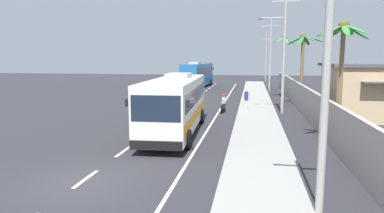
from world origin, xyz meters
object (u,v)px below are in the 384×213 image
at_px(utility_pole_far, 270,53).
at_px(utility_pole_mid, 283,47).
at_px(coach_bus_foreground, 176,103).
at_px(utility_pole_distant, 266,55).
at_px(pedestrian_near_kerb, 246,99).
at_px(utility_pole_nearest, 327,59).
at_px(palm_second, 284,53).
at_px(coach_bus_far_lane, 198,74).
at_px(palm_third, 303,55).
at_px(motorcycle_beside_bus, 223,105).
at_px(palm_nearest, 342,51).

bearing_deg(utility_pole_far, utility_pole_mid, -89.71).
height_order(utility_pole_mid, utility_pole_far, utility_pole_mid).
bearing_deg(coach_bus_foreground, utility_pole_distant, 81.54).
relative_size(pedestrian_near_kerb, utility_pole_nearest, 0.20).
bearing_deg(coach_bus_foreground, palm_second, 68.11).
relative_size(coach_bus_far_lane, palm_third, 1.75).
relative_size(coach_bus_far_lane, utility_pole_far, 1.21).
bearing_deg(coach_bus_far_lane, utility_pole_far, -18.39).
distance_m(utility_pole_distant, palm_second, 28.28).
relative_size(utility_pole_mid, palm_second, 1.47).
relative_size(pedestrian_near_kerb, utility_pole_mid, 0.17).
bearing_deg(coach_bus_far_lane, utility_pole_distant, 56.09).
relative_size(utility_pole_nearest, utility_pole_distant, 0.93).
height_order(pedestrian_near_kerb, utility_pole_far, utility_pole_far).
bearing_deg(utility_pole_mid, utility_pole_nearest, -91.21).
distance_m(coach_bus_far_lane, utility_pole_far, 11.71).
distance_m(utility_pole_mid, palm_third, 5.00).
xyz_separation_m(pedestrian_near_kerb, utility_pole_distant, (3.02, 38.82, 3.91)).
relative_size(coach_bus_foreground, motorcycle_beside_bus, 5.69).
distance_m(coach_bus_far_lane, palm_third, 23.02).
height_order(utility_pole_far, palm_second, utility_pole_far).
xyz_separation_m(coach_bus_far_lane, palm_nearest, (12.90, -34.01, 2.99)).
relative_size(motorcycle_beside_bus, utility_pole_mid, 0.19).
distance_m(pedestrian_near_kerb, utility_pole_nearest, 20.84).
xyz_separation_m(utility_pole_nearest, palm_third, (2.57, 24.20, 0.25)).
bearing_deg(utility_pole_mid, palm_nearest, -78.95).
height_order(coach_bus_foreground, palm_nearest, palm_nearest).
distance_m(coach_bus_foreground, coach_bus_far_lane, 32.56).
height_order(palm_second, palm_third, palm_second).
bearing_deg(utility_pole_far, motorcycle_beside_bus, -103.35).
height_order(utility_pole_mid, palm_nearest, utility_pole_mid).
bearing_deg(motorcycle_beside_bus, palm_nearest, -55.92).
bearing_deg(utility_pole_nearest, coach_bus_foreground, 122.29).
xyz_separation_m(coach_bus_far_lane, utility_pole_nearest, (10.38, -43.01, 2.63)).
height_order(utility_pole_nearest, palm_third, utility_pole_nearest).
xyz_separation_m(utility_pole_nearest, palm_nearest, (2.51, 9.00, 0.36)).
bearing_deg(coach_bus_foreground, utility_pole_far, 76.24).
distance_m(utility_pole_nearest, palm_nearest, 9.35).
height_order(pedestrian_near_kerb, palm_nearest, palm_nearest).
relative_size(utility_pole_nearest, utility_pole_far, 0.90).
distance_m(motorcycle_beside_bus, utility_pole_nearest, 20.23).
height_order(coach_bus_far_lane, pedestrian_near_kerb, coach_bus_far_lane).
bearing_deg(palm_third, pedestrian_near_kerb, -143.02).
xyz_separation_m(pedestrian_near_kerb, palm_second, (3.94, 10.56, 4.10)).
bearing_deg(utility_pole_distant, coach_bus_foreground, -98.46).
xyz_separation_m(pedestrian_near_kerb, utility_pole_nearest, (2.53, -20.36, 3.63)).
xyz_separation_m(pedestrian_near_kerb, utility_pole_far, (2.85, 19.09, 4.16)).
height_order(motorcycle_beside_bus, utility_pole_nearest, utility_pole_nearest).
xyz_separation_m(palm_nearest, palm_second, (-1.10, 21.92, 0.10)).
bearing_deg(palm_third, utility_pole_nearest, -96.07).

